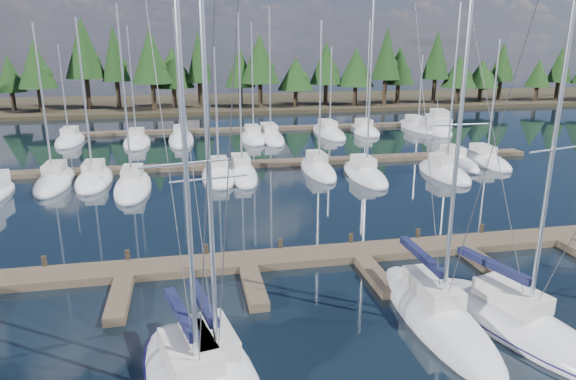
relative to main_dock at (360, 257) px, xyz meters
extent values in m
plane|color=black|center=(0.00, 12.64, -0.20)|extent=(260.00, 260.00, 0.00)
cube|color=#30281A|center=(0.00, 72.64, 0.10)|extent=(220.00, 30.00, 0.60)
cube|color=brown|center=(0.00, 0.64, 0.00)|extent=(44.00, 2.00, 0.40)
cube|color=brown|center=(-12.00, -2.36, 0.00)|extent=(0.90, 4.00, 0.40)
cube|color=brown|center=(-6.00, -2.36, 0.00)|extent=(0.90, 4.00, 0.40)
cube|color=brown|center=(0.00, -2.36, 0.00)|extent=(0.90, 4.00, 0.40)
cube|color=brown|center=(6.00, -2.36, 0.00)|extent=(0.90, 4.00, 0.40)
cylinder|color=#2E2619|center=(-16.00, 1.64, 0.25)|extent=(0.26, 0.26, 0.90)
cylinder|color=#2E2619|center=(-12.00, 1.64, 0.25)|extent=(0.26, 0.26, 0.90)
cylinder|color=#2E2619|center=(-8.00, 1.64, 0.25)|extent=(0.26, 0.26, 0.90)
cylinder|color=#2E2619|center=(-4.00, 1.64, 0.25)|extent=(0.26, 0.26, 0.90)
cylinder|color=#2E2619|center=(0.00, 1.64, 0.25)|extent=(0.26, 0.26, 0.90)
cylinder|color=#2E2619|center=(4.00, 1.64, 0.25)|extent=(0.26, 0.26, 0.90)
cylinder|color=#2E2619|center=(8.00, 1.64, 0.25)|extent=(0.26, 0.26, 0.90)
cylinder|color=#2E2619|center=(12.00, 1.64, 0.25)|extent=(0.26, 0.26, 0.90)
cube|color=brown|center=(0.00, 22.64, 0.00)|extent=(50.00, 1.80, 0.40)
cube|color=brown|center=(0.00, 42.64, 0.00)|extent=(46.00, 1.80, 0.40)
cube|color=#BCB8AF|center=(-8.95, -8.76, 1.15)|extent=(2.20, 2.99, 0.70)
cylinder|color=silver|center=(-8.74, -9.58, 7.05)|extent=(0.19, 0.19, 12.51)
cylinder|color=silver|center=(-9.20, -7.79, 1.90)|extent=(1.02, 3.61, 0.12)
cube|color=black|center=(-9.20, -7.79, 2.05)|extent=(1.21, 3.50, 0.30)
cylinder|color=silver|center=(-8.74, -9.58, 7.68)|extent=(2.54, 0.71, 0.07)
cylinder|color=#3F3F44|center=(-8.30, -11.33, 6.90)|extent=(0.92, 3.53, 12.82)
cylinder|color=#3F3F44|center=(-9.29, -7.42, 6.90)|extent=(1.13, 4.35, 12.82)
ellipsoid|color=silver|center=(-8.16, -8.46, -0.05)|extent=(4.16, 8.19, 1.90)
cube|color=#BCB8AF|center=(-8.24, -8.07, 1.15)|extent=(1.93, 2.74, 0.70)
cylinder|color=silver|center=(-8.08, -8.84, 6.45)|extent=(0.19, 0.19, 11.30)
cylinder|color=silver|center=(-8.43, -7.15, 1.90)|extent=(0.81, 3.39, 0.12)
cube|color=black|center=(-8.43, -7.15, 2.05)|extent=(1.00, 3.29, 0.30)
cylinder|color=silver|center=(-8.08, -8.84, 7.01)|extent=(2.34, 0.55, 0.07)
cylinder|color=#3F3F44|center=(-7.75, -10.49, 6.30)|extent=(0.71, 3.33, 11.61)
cylinder|color=#3F3F44|center=(-8.50, -6.81, 6.30)|extent=(0.87, 4.09, 11.61)
ellipsoid|color=silver|center=(1.04, -6.49, -0.05)|extent=(2.55, 9.54, 1.90)
cube|color=#BCB8AF|center=(1.04, -6.01, 1.15)|extent=(1.40, 3.05, 0.70)
cylinder|color=silver|center=(1.04, -6.97, 7.41)|extent=(0.16, 0.16, 13.23)
cylinder|color=silver|center=(1.04, -4.87, 1.90)|extent=(0.13, 4.20, 0.12)
cube|color=black|center=(1.04, -4.87, 2.05)|extent=(0.35, 4.01, 0.30)
cylinder|color=silver|center=(1.04, -6.97, 8.08)|extent=(2.29, 0.07, 0.07)
cylinder|color=#3F3F44|center=(1.04, -9.02, 7.26)|extent=(0.04, 4.13, 13.54)
cylinder|color=#3F3F44|center=(1.04, -4.44, 7.26)|extent=(0.04, 5.09, 13.55)
ellipsoid|color=silver|center=(3.92, -7.77, -0.05)|extent=(4.95, 9.27, 1.90)
cube|color=#BCB8AF|center=(3.81, -7.34, 1.15)|extent=(2.18, 3.13, 0.70)
cylinder|color=silver|center=(4.04, -8.20, 6.70)|extent=(0.20, 0.20, 11.80)
cylinder|color=silver|center=(3.52, -6.32, 1.90)|extent=(1.15, 3.80, 0.12)
cube|color=black|center=(3.52, -6.32, 2.05)|extent=(1.33, 3.69, 0.30)
cylinder|color=silver|center=(4.04, -8.20, 7.29)|extent=(2.35, 0.71, 0.07)
cylinder|color=#3F3F44|center=(3.42, -5.93, 6.55)|extent=(1.29, 4.57, 12.12)
ellipsoid|color=#0F0B38|center=(3.92, -7.77, 0.02)|extent=(5.14, 9.64, 0.18)
ellipsoid|color=silver|center=(-19.43, 19.32, -0.05)|extent=(2.60, 8.73, 1.90)
cube|color=#BCB8AF|center=(-19.43, 19.76, 1.15)|extent=(1.43, 2.79, 0.70)
cylinder|color=silver|center=(-19.43, 18.89, 6.59)|extent=(0.16, 0.16, 11.58)
ellipsoid|color=silver|center=(-16.38, 19.30, -0.05)|extent=(2.77, 7.79, 1.90)
cube|color=#BCB8AF|center=(-16.38, 19.69, 1.15)|extent=(1.52, 2.49, 0.70)
cylinder|color=silver|center=(-16.38, 18.91, 6.78)|extent=(0.16, 0.16, 11.96)
ellipsoid|color=silver|center=(-13.06, 16.57, -0.05)|extent=(2.76, 9.04, 1.90)
cube|color=#BCB8AF|center=(-13.06, 17.02, 1.15)|extent=(1.52, 2.89, 0.70)
cylinder|color=silver|center=(-13.06, 16.12, 7.18)|extent=(0.16, 0.16, 12.77)
ellipsoid|color=silver|center=(-6.21, 18.61, -0.05)|extent=(2.82, 7.57, 1.90)
cube|color=#BCB8AF|center=(-6.21, 18.99, 1.15)|extent=(1.55, 2.42, 0.70)
cylinder|color=silver|center=(-6.21, 18.24, 5.71)|extent=(0.16, 0.16, 9.83)
ellipsoid|color=silver|center=(-4.21, 19.12, -0.05)|extent=(2.52, 9.12, 1.90)
cube|color=#BCB8AF|center=(-4.21, 19.58, 1.15)|extent=(1.38, 2.92, 0.70)
cylinder|color=silver|center=(-4.21, 18.67, 7.01)|extent=(0.16, 0.16, 12.44)
ellipsoid|color=silver|center=(2.63, 19.22, -0.05)|extent=(2.46, 8.61, 1.90)
cube|color=#BCB8AF|center=(2.63, 19.65, 1.15)|extent=(1.35, 2.76, 0.70)
cylinder|color=silver|center=(2.63, 18.79, 6.74)|extent=(0.16, 0.16, 11.89)
ellipsoid|color=silver|center=(6.09, 16.62, -0.05)|extent=(2.69, 8.69, 1.90)
cube|color=#BCB8AF|center=(6.09, 17.06, 1.15)|extent=(1.48, 2.78, 0.70)
cylinder|color=silver|center=(6.09, 16.19, 7.73)|extent=(0.16, 0.16, 13.86)
ellipsoid|color=silver|center=(13.08, 15.91, -0.05)|extent=(2.81, 7.92, 1.90)
cube|color=#BCB8AF|center=(13.08, 16.31, 1.15)|extent=(1.55, 2.53, 0.70)
cylinder|color=silver|center=(13.08, 15.52, 7.39)|extent=(0.16, 0.16, 13.19)
ellipsoid|color=silver|center=(16.02, 19.51, -0.05)|extent=(2.43, 8.07, 1.90)
cube|color=#BCB8AF|center=(16.02, 19.91, 1.15)|extent=(1.34, 2.58, 0.70)
cylinder|color=silver|center=(16.02, 19.11, 8.02)|extent=(0.16, 0.16, 14.44)
ellipsoid|color=silver|center=(19.12, 19.43, -0.05)|extent=(2.60, 8.10, 1.90)
cube|color=#BCB8AF|center=(19.12, 19.83, 1.15)|extent=(1.43, 2.59, 0.70)
cylinder|color=silver|center=(19.12, 19.02, 6.01)|extent=(0.16, 0.16, 10.43)
ellipsoid|color=silver|center=(-21.96, 38.36, -0.05)|extent=(2.89, 8.47, 1.90)
cube|color=#BCB8AF|center=(-21.96, 38.78, 1.15)|extent=(1.59, 2.71, 0.70)
cylinder|color=silver|center=(-21.96, 37.93, 5.76)|extent=(0.16, 0.16, 9.93)
ellipsoid|color=silver|center=(-14.29, 35.74, -0.05)|extent=(2.92, 8.18, 1.90)
cube|color=#BCB8AF|center=(-14.29, 36.15, 1.15)|extent=(1.61, 2.62, 0.70)
cylinder|color=silver|center=(-14.29, 35.33, 6.75)|extent=(0.16, 0.16, 11.91)
ellipsoid|color=silver|center=(-9.36, 36.70, -0.05)|extent=(2.89, 10.37, 1.90)
cube|color=#BCB8AF|center=(-9.36, 37.22, 1.15)|extent=(1.59, 3.32, 0.70)
cylinder|color=silver|center=(-9.36, 36.18, 6.66)|extent=(0.16, 0.16, 11.72)
ellipsoid|color=silver|center=(-1.01, 35.72, -0.05)|extent=(2.88, 8.06, 1.90)
cube|color=#BCB8AF|center=(-1.01, 36.12, 1.15)|extent=(1.58, 2.58, 0.70)
cylinder|color=silver|center=(-1.01, 35.31, 6.94)|extent=(0.16, 0.16, 12.28)
ellipsoid|color=silver|center=(1.09, 36.29, -0.05)|extent=(2.90, 11.36, 1.90)
cube|color=#BCB8AF|center=(1.09, 36.85, 1.15)|extent=(1.59, 3.64, 0.70)
cylinder|color=silver|center=(1.09, 35.72, 7.77)|extent=(0.16, 0.16, 13.94)
ellipsoid|color=silver|center=(8.85, 37.87, -0.05)|extent=(2.99, 10.93, 1.90)
cube|color=#BCB8AF|center=(8.85, 38.42, 1.15)|extent=(1.64, 3.50, 0.70)
cylinder|color=silver|center=(8.85, 37.32, 5.62)|extent=(0.16, 0.16, 9.66)
ellipsoid|color=silver|center=(13.65, 38.03, -0.05)|extent=(2.99, 7.63, 1.90)
cube|color=#BCB8AF|center=(13.65, 38.41, 1.15)|extent=(1.64, 2.44, 0.70)
cylinder|color=silver|center=(13.65, 37.65, 7.17)|extent=(0.16, 0.16, 12.75)
ellipsoid|color=silver|center=(21.47, 39.62, -0.05)|extent=(2.75, 10.08, 1.90)
cube|color=#BCB8AF|center=(21.47, 40.12, 1.15)|extent=(1.51, 3.23, 0.70)
cylinder|color=silver|center=(21.47, 39.12, 5.08)|extent=(0.16, 0.16, 8.57)
ellipsoid|color=silver|center=(23.19, 37.04, -0.10)|extent=(5.37, 9.97, 1.90)
cube|color=silver|center=(23.19, 37.04, 1.17)|extent=(3.57, 5.63, 1.26)
cube|color=#BCB8AF|center=(23.08, 36.58, 2.22)|extent=(2.49, 3.64, 0.95)
cylinder|color=silver|center=(23.42, 37.96, 2.85)|extent=(0.10, 0.10, 1.69)
cylinder|color=black|center=(-35.70, 66.04, 1.87)|extent=(0.70, 0.70, 2.95)
cone|color=black|center=(-35.70, 66.04, 6.21)|extent=(4.57, 4.57, 5.73)
ellipsoid|color=black|center=(-35.20, 66.04, 4.90)|extent=(2.74, 2.74, 2.74)
cylinder|color=black|center=(-30.83, 62.85, 2.26)|extent=(0.70, 0.70, 3.72)
cone|color=black|center=(-30.83, 62.85, 7.73)|extent=(5.81, 5.81, 7.23)
ellipsoid|color=black|center=(-30.33, 62.85, 6.08)|extent=(3.49, 3.49, 3.49)
cylinder|color=black|center=(-24.17, 65.98, 2.87)|extent=(0.70, 0.70, 4.94)
cone|color=black|center=(-24.17, 65.98, 10.14)|extent=(6.29, 6.29, 9.61)
ellipsoid|color=black|center=(-23.67, 65.98, 7.95)|extent=(3.77, 3.77, 3.77)
cylinder|color=black|center=(-19.39, 65.15, 2.64)|extent=(0.70, 0.70, 4.48)
cone|color=black|center=(-19.39, 65.15, 9.24)|extent=(4.46, 4.46, 8.72)
ellipsoid|color=black|center=(-18.89, 65.15, 7.25)|extent=(2.68, 2.68, 2.68)
cylinder|color=black|center=(-13.56, 61.45, 2.55)|extent=(0.70, 0.70, 4.30)
cone|color=black|center=(-13.56, 61.45, 8.88)|extent=(6.25, 6.25, 8.37)
ellipsoid|color=black|center=(-13.06, 61.45, 6.97)|extent=(3.75, 3.75, 3.75)
cylinder|color=black|center=(-10.41, 65.04, 2.05)|extent=(0.70, 0.70, 3.30)
cone|color=black|center=(-10.41, 65.04, 6.91)|extent=(6.89, 6.89, 6.43)
ellipsoid|color=black|center=(-9.91, 65.04, 5.44)|extent=(4.14, 4.14, 4.14)
cylinder|color=black|center=(-6.14, 63.56, 2.49)|extent=(0.70, 0.70, 4.19)
cone|color=black|center=(-6.14, 63.56, 8.66)|extent=(4.15, 4.15, 8.14)
ellipsoid|color=black|center=(-5.64, 63.56, 6.80)|extent=(2.49, 2.49, 2.49)
cylinder|color=black|center=(0.57, 63.50, 2.07)|extent=(0.70, 0.70, 3.35)
cone|color=black|center=(0.57, 63.50, 7.01)|extent=(5.07, 5.07, 6.52)
ellipsoid|color=black|center=(1.07, 63.50, 5.52)|extent=(3.04, 3.04, 3.04)
cylinder|color=black|center=(3.74, 62.12, 2.42)|extent=(0.70, 0.70, 4.05)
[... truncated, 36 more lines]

